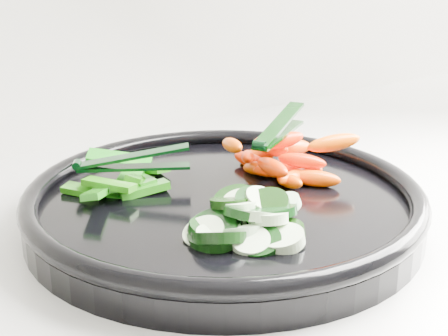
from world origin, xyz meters
TOP-DOWN VIEW (x-y plane):
  - veggie_tray at (0.18, 1.68)m, footprint 0.43×0.43m
  - cucumber_pile at (0.15, 1.61)m, footprint 0.12×0.12m
  - carrot_pile at (0.27, 1.69)m, footprint 0.13×0.14m
  - pepper_pile at (0.12, 1.77)m, footprint 0.12×0.12m
  - tong_carrot at (0.26, 1.70)m, footprint 0.11×0.07m
  - tong_pepper at (0.13, 1.76)m, footprint 0.10×0.07m

SIDE VIEW (x-z plane):
  - veggie_tray at x=0.18m, z-range 0.93..0.97m
  - pepper_pile at x=0.12m, z-range 0.95..0.98m
  - cucumber_pile at x=0.15m, z-range 0.94..0.98m
  - carrot_pile at x=0.27m, z-range 0.95..1.00m
  - tong_pepper at x=0.13m, z-range 0.97..0.99m
  - tong_carrot at x=0.26m, z-range 0.99..1.02m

